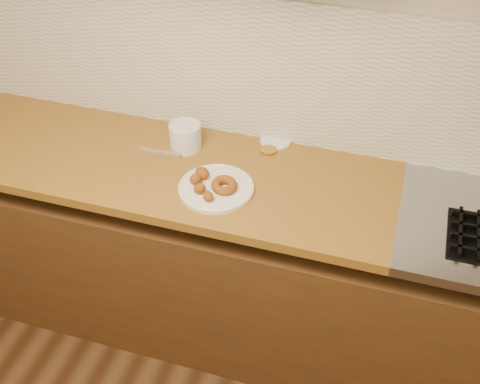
{
  "coord_description": "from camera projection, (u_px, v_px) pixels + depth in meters",
  "views": [
    {
      "loc": [
        0.43,
        -0.05,
        2.33
      ],
      "look_at": [
        -0.07,
        1.57,
        0.93
      ],
      "focal_mm": 45.0,
      "sensor_mm": 36.0,
      "label": 1
    }
  ],
  "objects": [
    {
      "name": "tub_lid",
      "position": [
        275.0,
        141.0,
        2.5
      ],
      "size": [
        0.16,
        0.16,
        0.01
      ],
      "primitive_type": "cylinder",
      "rotation": [
        0.0,
        0.0,
        -0.27
      ],
      "color": "white",
      "rests_on": "butcher_block"
    },
    {
      "name": "plastic_tub",
      "position": [
        185.0,
        136.0,
        2.44
      ],
      "size": [
        0.14,
        0.14,
        0.11
      ],
      "primitive_type": "cylinder",
      "rotation": [
        0.0,
        0.0,
        -0.08
      ],
      "color": "silver",
      "rests_on": "butcher_block"
    },
    {
      "name": "donut_plate",
      "position": [
        216.0,
        188.0,
        2.25
      ],
      "size": [
        0.28,
        0.28,
        0.02
      ],
      "primitive_type": "cylinder",
      "color": "white",
      "rests_on": "butcher_block"
    },
    {
      "name": "wall_back",
      "position": [
        292.0,
        39.0,
        2.23
      ],
      "size": [
        4.0,
        0.02,
        2.7
      ],
      "primitive_type": "cube",
      "color": "#C0B396",
      "rests_on": "ground"
    },
    {
      "name": "backsplash",
      "position": [
        289.0,
        76.0,
        2.32
      ],
      "size": [
        3.6,
        0.02,
        0.6
      ],
      "primitive_type": "cube",
      "color": "silver",
      "rests_on": "wall_back"
    },
    {
      "name": "base_cabinet",
      "position": [
        263.0,
        275.0,
        2.62
      ],
      "size": [
        3.6,
        0.6,
        0.77
      ],
      "primitive_type": "cube",
      "color": "#583314",
      "rests_on": "floor"
    },
    {
      "name": "wooden_utensil",
      "position": [
        160.0,
        153.0,
        2.43
      ],
      "size": [
        0.18,
        0.02,
        0.01
      ],
      "primitive_type": "cube",
      "rotation": [
        0.0,
        0.0,
        0.01
      ],
      "color": "#936D49",
      "rests_on": "butcher_block"
    },
    {
      "name": "fried_dough_chunks",
      "position": [
        201.0,
        182.0,
        2.24
      ],
      "size": [
        0.13,
        0.18,
        0.05
      ],
      "color": "brown",
      "rests_on": "donut_plate"
    },
    {
      "name": "ring_donut",
      "position": [
        224.0,
        185.0,
        2.23
      ],
      "size": [
        0.14,
        0.14,
        0.04
      ],
      "primitive_type": "torus",
      "rotation": [
        0.1,
        0.0,
        0.74
      ],
      "color": "brown",
      "rests_on": "donut_plate"
    },
    {
      "name": "butcher_block",
      "position": [
        113.0,
        157.0,
        2.45
      ],
      "size": [
        2.3,
        0.62,
        0.04
      ],
      "primitive_type": "cube",
      "color": "olive",
      "rests_on": "base_cabinet"
    },
    {
      "name": "brass_jar_lid",
      "position": [
        268.0,
        150.0,
        2.45
      ],
      "size": [
        0.09,
        0.09,
        0.01
      ],
      "primitive_type": "cylinder",
      "rotation": [
        0.0,
        0.0,
        0.37
      ],
      "color": "#B38D26",
      "rests_on": "butcher_block"
    }
  ]
}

